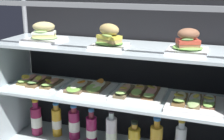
% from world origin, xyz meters
% --- Properties ---
extents(case_frame, '(1.42, 0.43, 0.93)m').
position_xyz_m(case_frame, '(0.00, 0.14, 0.50)').
color(case_frame, gray).
rests_on(case_frame, ground).
extents(riser_lower_tier, '(1.36, 0.37, 0.35)m').
position_xyz_m(riser_lower_tier, '(0.00, 0.00, 0.21)').
color(riser_lower_tier, silver).
rests_on(riser_lower_tier, case_base_deck).
extents(shelf_lower_glass, '(1.37, 0.39, 0.02)m').
position_xyz_m(shelf_lower_glass, '(0.00, 0.00, 0.39)').
color(shelf_lower_glass, silver).
rests_on(shelf_lower_glass, riser_lower_tier).
extents(riser_upper_tier, '(1.36, 0.37, 0.27)m').
position_xyz_m(riser_upper_tier, '(0.00, 0.00, 0.53)').
color(riser_upper_tier, silver).
rests_on(riser_upper_tier, shelf_lower_glass).
extents(shelf_upper_glass, '(1.37, 0.39, 0.02)m').
position_xyz_m(shelf_upper_glass, '(0.00, 0.00, 0.68)').
color(shelf_upper_glass, silver).
rests_on(shelf_upper_glass, riser_upper_tier).
extents(plated_roll_sandwich_mid_right, '(0.21, 0.21, 0.11)m').
position_xyz_m(plated_roll_sandwich_mid_right, '(-0.42, -0.01, 0.72)').
color(plated_roll_sandwich_mid_right, white).
rests_on(plated_roll_sandwich_mid_right, shelf_upper_glass).
extents(plated_roll_sandwich_near_right_corner, '(0.18, 0.18, 0.13)m').
position_xyz_m(plated_roll_sandwich_near_right_corner, '(-0.00, -0.05, 0.73)').
color(plated_roll_sandwich_near_right_corner, white).
rests_on(plated_roll_sandwich_near_right_corner, shelf_upper_glass).
extents(plated_roll_sandwich_mid_left, '(0.20, 0.20, 0.12)m').
position_xyz_m(plated_roll_sandwich_mid_left, '(0.41, -0.02, 0.73)').
color(plated_roll_sandwich_mid_left, white).
rests_on(plated_roll_sandwich_mid_left, shelf_upper_glass).
extents(open_sandwich_tray_far_left, '(0.28, 0.27, 0.06)m').
position_xyz_m(open_sandwich_tray_far_left, '(-0.47, -0.01, 0.42)').
color(open_sandwich_tray_far_left, white).
rests_on(open_sandwich_tray_far_left, shelf_lower_glass).
extents(open_sandwich_tray_mid_right, '(0.28, 0.27, 0.06)m').
position_xyz_m(open_sandwich_tray_mid_right, '(-0.16, -0.00, 0.42)').
color(open_sandwich_tray_mid_right, white).
rests_on(open_sandwich_tray_mid_right, shelf_lower_glass).
extents(open_sandwich_tray_far_right, '(0.28, 0.28, 0.06)m').
position_xyz_m(open_sandwich_tray_far_right, '(0.15, 0.01, 0.42)').
color(open_sandwich_tray_far_right, white).
rests_on(open_sandwich_tray_far_right, shelf_lower_glass).
extents(open_sandwich_tray_left_of_center, '(0.28, 0.27, 0.06)m').
position_xyz_m(open_sandwich_tray_left_of_center, '(0.46, -0.03, 0.42)').
color(open_sandwich_tray_left_of_center, white).
rests_on(open_sandwich_tray_left_of_center, shelf_lower_glass).
extents(juice_bottle_front_left_end, '(0.07, 0.07, 0.25)m').
position_xyz_m(juice_bottle_front_left_end, '(-0.54, 0.03, 0.13)').
color(juice_bottle_front_left_end, '#921E47').
rests_on(juice_bottle_front_left_end, case_base_deck).
extents(juice_bottle_back_right, '(0.06, 0.06, 0.23)m').
position_xyz_m(juice_bottle_back_right, '(-0.41, 0.06, 0.13)').
color(juice_bottle_back_right, gold).
rests_on(juice_bottle_back_right, case_base_deck).
extents(juice_bottle_back_center, '(0.07, 0.07, 0.23)m').
position_xyz_m(juice_bottle_back_center, '(-0.28, 0.06, 0.13)').
color(juice_bottle_back_center, '#911C4C').
rests_on(juice_bottle_back_center, case_base_deck).
extents(juice_bottle_back_left, '(0.07, 0.07, 0.22)m').
position_xyz_m(juice_bottle_back_left, '(-0.16, 0.05, 0.12)').
color(juice_bottle_back_left, '#921A4B').
rests_on(juice_bottle_back_left, case_base_deck).
extents(juice_bottle_tucked_behind, '(0.07, 0.07, 0.24)m').
position_xyz_m(juice_bottle_tucked_behind, '(-0.02, 0.03, 0.13)').
color(juice_bottle_tucked_behind, white).
rests_on(juice_bottle_tucked_behind, case_base_deck).
extents(juice_bottle_near_post, '(0.07, 0.07, 0.20)m').
position_xyz_m(juice_bottle_near_post, '(0.13, 0.03, 0.11)').
color(juice_bottle_near_post, gold).
rests_on(juice_bottle_near_post, case_base_deck).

